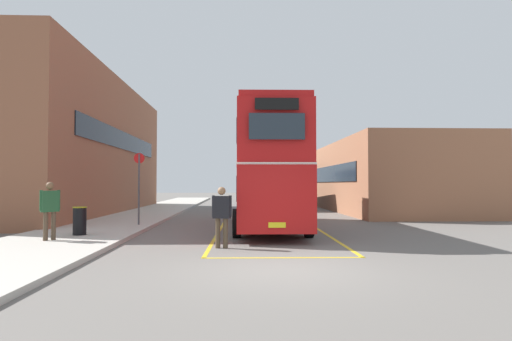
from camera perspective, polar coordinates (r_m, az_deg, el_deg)
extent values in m
plane|color=#66605B|center=(24.00, -0.17, -6.21)|extent=(135.60, 135.60, 0.00)
cube|color=#B2ADA3|center=(26.97, -14.37, -5.52)|extent=(4.00, 57.60, 0.14)
cube|color=brown|center=(29.47, -22.26, 2.82)|extent=(5.68, 21.79, 8.30)
cube|color=#19232D|center=(28.65, -16.84, 3.72)|extent=(0.06, 16.56, 1.10)
cube|color=#9E6647|center=(31.43, 16.33, -0.86)|extent=(7.30, 17.26, 4.64)
cube|color=#19232D|center=(30.46, 9.76, -0.44)|extent=(0.06, 13.12, 1.10)
cylinder|color=black|center=(21.83, -2.15, -5.34)|extent=(0.30, 1.00, 1.00)
cylinder|color=black|center=(21.93, 4.43, -5.32)|extent=(0.30, 1.00, 1.00)
cylinder|color=black|center=(15.16, -2.54, -6.92)|extent=(0.30, 1.00, 1.00)
cylinder|color=black|center=(15.31, 6.93, -6.85)|extent=(0.30, 1.00, 1.00)
cube|color=#B71414|center=(18.47, 1.58, -3.20)|extent=(2.61, 10.82, 2.10)
cube|color=#B71414|center=(18.54, 1.58, 3.31)|extent=(2.60, 10.60, 2.10)
cube|color=#B71414|center=(18.67, 1.58, 6.82)|extent=(2.51, 10.50, 0.20)
cube|color=white|center=(18.47, 1.58, 0.06)|extent=(2.64, 10.71, 0.14)
cube|color=#232D38|center=(18.44, -2.24, -2.27)|extent=(0.18, 8.84, 0.84)
cube|color=#232D38|center=(18.52, -2.24, 3.62)|extent=(0.18, 8.84, 0.84)
cube|color=#232D38|center=(18.57, 5.39, -2.26)|extent=(0.18, 8.84, 0.84)
cube|color=#232D38|center=(18.65, 5.37, 3.59)|extent=(0.18, 8.84, 0.84)
cube|color=#232D38|center=(13.18, 2.76, 5.82)|extent=(1.70, 0.07, 0.80)
cube|color=black|center=(13.28, 2.75, 8.72)|extent=(1.33, 0.06, 0.36)
cube|color=#232D38|center=(23.87, 0.94, -1.91)|extent=(1.94, 0.07, 1.00)
cube|color=yellow|center=(13.12, 2.78, -7.15)|extent=(0.52, 0.04, 0.16)
cylinder|color=black|center=(36.34, 0.19, -3.98)|extent=(0.32, 0.93, 0.92)
cylinder|color=black|center=(36.69, 4.08, -3.95)|extent=(0.32, 0.93, 0.92)
cylinder|color=black|center=(30.88, 1.28, -4.37)|extent=(0.32, 0.93, 0.92)
cylinder|color=black|center=(31.29, 5.83, -4.32)|extent=(0.32, 0.93, 0.92)
cube|color=navy|center=(33.75, 2.79, -2.21)|extent=(3.00, 9.31, 2.60)
cube|color=silver|center=(33.77, 2.79, 0.10)|extent=(2.83, 8.93, 0.12)
cube|color=#232D38|center=(33.58, 0.72, -1.61)|extent=(0.50, 7.32, 0.96)
cube|color=#232D38|center=(33.96, 4.84, -1.61)|extent=(0.50, 7.32, 0.96)
cube|color=#232D38|center=(38.31, 1.75, -1.71)|extent=(1.93, 0.16, 1.10)
cylinder|color=#473828|center=(12.73, -4.02, -8.21)|extent=(0.14, 0.14, 0.86)
cylinder|color=#473828|center=(12.78, -5.02, -8.18)|extent=(0.14, 0.14, 0.86)
cube|color=black|center=(12.69, -4.52, -4.81)|extent=(0.54, 0.32, 0.65)
cylinder|color=black|center=(12.63, -3.41, -4.68)|extent=(0.09, 0.09, 0.61)
cylinder|color=black|center=(12.75, -5.61, -4.65)|extent=(0.09, 0.09, 0.61)
sphere|color=#8C6647|center=(12.66, -4.53, -2.69)|extent=(0.23, 0.23, 0.23)
cylinder|color=#473828|center=(14.75, -25.86, -6.60)|extent=(0.14, 0.14, 0.87)
cylinder|color=#473828|center=(14.81, -25.01, -6.59)|extent=(0.14, 0.14, 0.87)
cube|color=#1E4728|center=(14.73, -25.40, -3.66)|extent=(0.53, 0.49, 0.65)
cylinder|color=#1E4728|center=(14.66, -26.35, -3.53)|extent=(0.09, 0.09, 0.62)
cylinder|color=#1E4728|center=(14.80, -24.46, -3.53)|extent=(0.09, 0.09, 0.62)
sphere|color=brown|center=(14.74, -25.40, -1.82)|extent=(0.23, 0.23, 0.23)
cylinder|color=black|center=(15.91, -22.11, -6.20)|extent=(0.44, 0.44, 0.91)
cylinder|color=olive|center=(15.88, -22.09, -4.48)|extent=(0.46, 0.46, 0.04)
cylinder|color=#4C4C51|center=(19.14, -15.10, -2.37)|extent=(0.08, 0.08, 3.00)
cylinder|color=red|center=(19.17, -15.06, 1.57)|extent=(0.43, 0.15, 0.44)
cube|color=gold|center=(17.49, -4.83, -7.86)|extent=(0.34, 12.78, 0.01)
cube|color=gold|center=(17.71, 8.40, -7.77)|extent=(0.34, 12.78, 0.01)
cube|color=gold|center=(11.17, 3.64, -11.34)|extent=(4.14, 0.19, 0.01)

